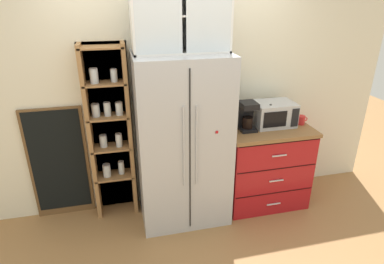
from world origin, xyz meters
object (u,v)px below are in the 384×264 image
refrigerator (183,141)px  mug_sage (266,121)px  microwave (273,114)px  bottle_clear (269,118)px  mug_red (301,120)px  bottle_amber (230,116)px  chalkboard_menu (59,163)px  coffee_maker (247,115)px

refrigerator → mug_sage: size_ratio=16.29×
microwave → bottle_clear: size_ratio=1.66×
refrigerator → mug_red: refrigerator is taller
microwave → bottle_amber: (-0.49, 0.05, -0.00)m
bottle_amber → chalkboard_menu: size_ratio=0.23×
refrigerator → mug_red: 1.35m
microwave → mug_sage: size_ratio=4.03×
coffee_maker → mug_sage: (0.25, 0.04, -0.11)m
refrigerator → mug_sage: bearing=4.7°
refrigerator → microwave: 1.05m
coffee_maker → mug_red: 0.66m
microwave → coffee_maker: (-0.33, -0.04, 0.03)m
bottle_amber → mug_sage: bearing=-6.2°
refrigerator → bottle_clear: size_ratio=6.71×
mug_red → bottle_amber: 0.81m
mug_red → bottle_clear: (-0.40, -0.02, 0.07)m
chalkboard_menu → bottle_amber: bearing=-5.8°
coffee_maker → bottle_amber: bearing=150.1°
refrigerator → coffee_maker: (0.70, 0.04, 0.20)m
bottle_clear → coffee_maker: bearing=174.3°
bottle_clear → chalkboard_menu: bearing=172.3°
microwave → bottle_amber: 0.49m
microwave → coffee_maker: coffee_maker is taller
mug_red → chalkboard_menu: size_ratio=0.10×
refrigerator → microwave: bearing=4.3°
bottle_clear → microwave: bearing=40.6°
mug_sage → bottle_clear: size_ratio=0.41×
mug_sage → bottle_amber: 0.42m
mug_sage → chalkboard_menu: (-2.23, 0.23, -0.36)m
coffee_maker → mug_red: bearing=-0.7°
coffee_maker → microwave: bearing=7.2°
coffee_maker → bottle_amber: coffee_maker is taller
microwave → chalkboard_menu: bearing=174.2°
microwave → mug_red: bearing=-9.0°
refrigerator → bottle_clear: bearing=0.6°
microwave → mug_red: size_ratio=3.55×
mug_sage → microwave: bearing=-1.7°
chalkboard_menu → refrigerator: bearing=-13.7°
refrigerator → coffee_maker: refrigerator is taller
mug_sage → bottle_amber: bottle_amber is taller
bottle_amber → chalkboard_menu: (-1.82, 0.19, -0.44)m
refrigerator → microwave: refrigerator is taller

